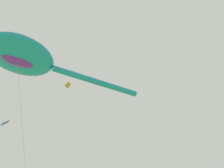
# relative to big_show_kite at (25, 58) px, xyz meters

# --- Properties ---
(big_show_kite) EXTENTS (12.35, 12.65, 16.33)m
(big_show_kite) POSITION_rel_big_show_kite_xyz_m (0.00, 0.00, 0.00)
(big_show_kite) COLOR #1E8CBF
(big_show_kite) RESTS_ON ground
(small_kite_streamer_purple) EXTENTS (3.50, 1.83, 16.73)m
(small_kite_streamer_purple) POSITION_rel_big_show_kite_xyz_m (9.90, 11.26, 0.15)
(small_kite_streamer_purple) COLOR blue
(small_kite_streamer_purple) RESTS_ON ground
(small_kite_bird_shape) EXTENTS (1.93, 2.57, 24.59)m
(small_kite_bird_shape) POSITION_rel_big_show_kite_xyz_m (13.05, 4.25, 6.96)
(small_kite_bird_shape) COLOR orange
(small_kite_bird_shape) RESTS_ON ground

